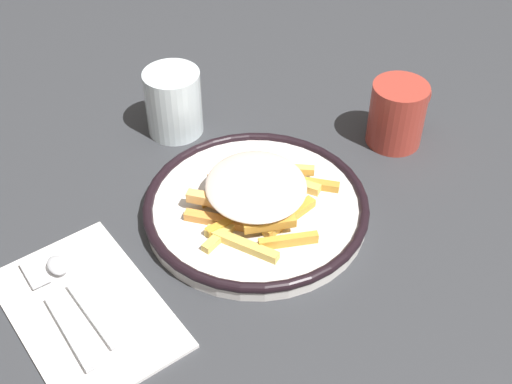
# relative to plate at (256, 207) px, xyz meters

# --- Properties ---
(ground_plane) EXTENTS (2.60, 2.60, 0.00)m
(ground_plane) POSITION_rel_plate_xyz_m (0.00, 0.00, -0.01)
(ground_plane) COLOR #313337
(plate) EXTENTS (0.28, 0.28, 0.03)m
(plate) POSITION_rel_plate_xyz_m (0.00, 0.00, 0.00)
(plate) COLOR silver
(plate) RESTS_ON ground_plane
(fries_heap) EXTENTS (0.20, 0.18, 0.04)m
(fries_heap) POSITION_rel_plate_xyz_m (0.00, -0.01, 0.03)
(fries_heap) COLOR gold
(fries_heap) RESTS_ON plate
(napkin) EXTENTS (0.15, 0.23, 0.01)m
(napkin) POSITION_rel_plate_xyz_m (-0.24, -0.01, -0.01)
(napkin) COLOR white
(napkin) RESTS_ON ground_plane
(fork) EXTENTS (0.03, 0.18, 0.01)m
(fork) POSITION_rel_plate_xyz_m (-0.27, 0.01, -0.00)
(fork) COLOR silver
(fork) RESTS_ON napkin
(spoon) EXTENTS (0.02, 0.15, 0.01)m
(spoon) POSITION_rel_plate_xyz_m (-0.24, 0.03, 0.00)
(spoon) COLOR silver
(spoon) RESTS_ON napkin
(water_glass) EXTENTS (0.08, 0.08, 0.10)m
(water_glass) POSITION_rel_plate_xyz_m (0.02, 0.21, 0.03)
(water_glass) COLOR silver
(water_glass) RESTS_ON ground_plane
(coffee_mug) EXTENTS (0.11, 0.08, 0.09)m
(coffee_mug) POSITION_rel_plate_xyz_m (0.25, 0.00, 0.03)
(coffee_mug) COLOR #AB392D
(coffee_mug) RESTS_ON ground_plane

